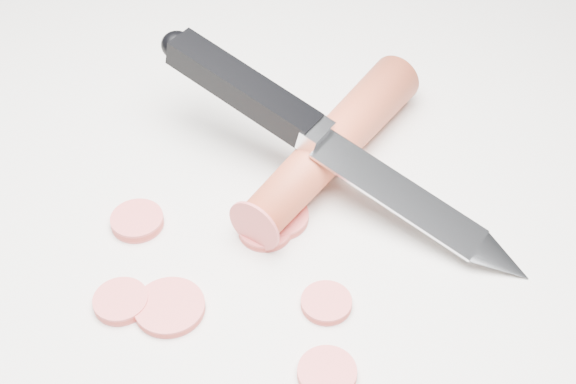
# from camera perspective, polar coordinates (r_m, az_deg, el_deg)

# --- Properties ---
(ground) EXTENTS (2.40, 2.40, 0.00)m
(ground) POSITION_cam_1_polar(r_m,az_deg,el_deg) (0.53, -1.25, 0.37)
(ground) COLOR silver
(ground) RESTS_ON ground
(carrot) EXTENTS (0.10, 0.18, 0.03)m
(carrot) POSITION_cam_1_polar(r_m,az_deg,el_deg) (0.54, 3.19, 3.39)
(carrot) COLOR #C04023
(carrot) RESTS_ON ground
(carrot_slice_0) EXTENTS (0.04, 0.04, 0.01)m
(carrot_slice_0) POSITION_cam_1_polar(r_m,az_deg,el_deg) (0.47, -8.42, -8.10)
(carrot_slice_0) COLOR #D54C4A
(carrot_slice_0) RESTS_ON ground
(carrot_slice_1) EXTENTS (0.03, 0.03, 0.01)m
(carrot_slice_1) POSITION_cam_1_polar(r_m,az_deg,el_deg) (0.48, -11.80, -7.62)
(carrot_slice_1) COLOR #D54C4A
(carrot_slice_1) RESTS_ON ground
(carrot_slice_2) EXTENTS (0.04, 0.04, 0.01)m
(carrot_slice_2) POSITION_cam_1_polar(r_m,az_deg,el_deg) (0.51, -0.68, -1.74)
(carrot_slice_2) COLOR #D54C4A
(carrot_slice_2) RESTS_ON ground
(carrot_slice_3) EXTENTS (0.03, 0.03, 0.01)m
(carrot_slice_3) POSITION_cam_1_polar(r_m,az_deg,el_deg) (0.50, -1.63, -2.70)
(carrot_slice_3) COLOR #D54C4A
(carrot_slice_3) RESTS_ON ground
(carrot_slice_4) EXTENTS (0.03, 0.03, 0.01)m
(carrot_slice_4) POSITION_cam_1_polar(r_m,az_deg,el_deg) (0.47, 2.74, -7.88)
(carrot_slice_4) COLOR #D54C4A
(carrot_slice_4) RESTS_ON ground
(carrot_slice_5) EXTENTS (0.03, 0.03, 0.01)m
(carrot_slice_5) POSITION_cam_1_polar(r_m,az_deg,el_deg) (0.51, -10.68, -2.03)
(carrot_slice_5) COLOR #D54C4A
(carrot_slice_5) RESTS_ON ground
(carrot_slice_6) EXTENTS (0.03, 0.03, 0.01)m
(carrot_slice_6) POSITION_cam_1_polar(r_m,az_deg,el_deg) (0.44, 2.80, -12.73)
(carrot_slice_6) COLOR #D54C4A
(carrot_slice_6) RESTS_ON ground
(kitchen_knife) EXTENTS (0.27, 0.13, 0.07)m
(kitchen_knife) POSITION_cam_1_polar(r_m,az_deg,el_deg) (0.51, 3.47, 3.42)
(kitchen_knife) COLOR silver
(kitchen_knife) RESTS_ON ground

